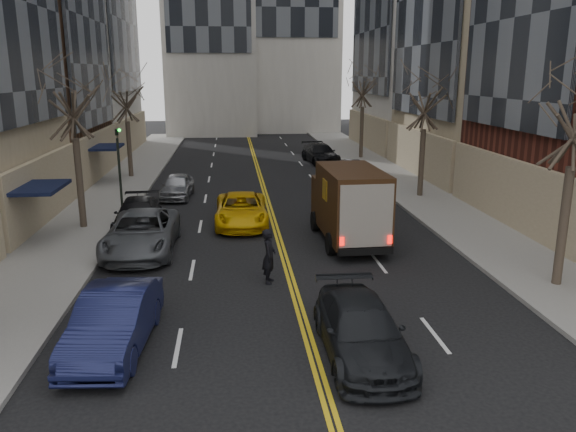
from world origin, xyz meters
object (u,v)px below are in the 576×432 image
ups_truck (349,205)px  observer_sedan (361,330)px  pedestrian (269,256)px  taxi (241,210)px

ups_truck → observer_sedan: ups_truck is taller
ups_truck → pedestrian: bearing=-131.4°
taxi → ups_truck: bearing=-35.8°
observer_sedan → taxi: 13.34m
observer_sedan → taxi: bearing=101.8°
ups_truck → observer_sedan: bearing=-101.5°
ups_truck → pedestrian: 5.77m
observer_sedan → taxi: taxi is taller
observer_sedan → pedestrian: pedestrian is taller
ups_truck → taxi: size_ratio=1.15×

